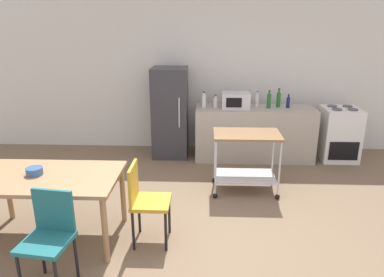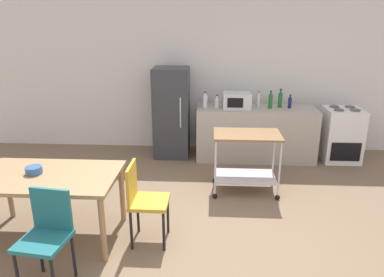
{
  "view_description": "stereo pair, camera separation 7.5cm",
  "coord_description": "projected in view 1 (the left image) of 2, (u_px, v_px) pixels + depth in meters",
  "views": [
    {
      "loc": [
        0.07,
        -3.37,
        2.3
      ],
      "look_at": [
        -0.11,
        1.2,
        0.8
      ],
      "focal_mm": 33.8,
      "sensor_mm": 36.0,
      "label": 1
    },
    {
      "loc": [
        0.15,
        -3.37,
        2.3
      ],
      "look_at": [
        -0.11,
        1.2,
        0.8
      ],
      "focal_mm": 33.8,
      "sensor_mm": 36.0,
      "label": 2
    }
  ],
  "objects": [
    {
      "name": "kitchen_cart",
      "position": [
        246.0,
        152.0,
        4.96
      ],
      "size": [
        0.91,
        0.57,
        0.85
      ],
      "color": "brown",
      "rests_on": "ground_plane"
    },
    {
      "name": "bottle_wine",
      "position": [
        269.0,
        101.0,
        6.01
      ],
      "size": [
        0.07,
        0.07,
        0.3
      ],
      "color": "#1E6628",
      "rests_on": "kitchen_counter"
    },
    {
      "name": "dining_table",
      "position": [
        48.0,
        183.0,
        3.81
      ],
      "size": [
        1.5,
        0.9,
        0.75
      ],
      "color": "#A37A51",
      "rests_on": "ground_plane"
    },
    {
      "name": "back_wall",
      "position": [
        203.0,
        70.0,
        6.51
      ],
      "size": [
        8.4,
        0.12,
        2.9
      ],
      "primitive_type": "cube",
      "color": "silver",
      "rests_on": "ground_plane"
    },
    {
      "name": "chair_teal",
      "position": [
        49.0,
        234.0,
        3.17
      ],
      "size": [
        0.45,
        0.45,
        0.89
      ],
      "rotation": [
        0.0,
        0.0,
        -0.13
      ],
      "color": "#1E666B",
      "rests_on": "ground_plane"
    },
    {
      "name": "bottle_soy_sauce",
      "position": [
        288.0,
        102.0,
        6.05
      ],
      "size": [
        0.06,
        0.06,
        0.23
      ],
      "color": "navy",
      "rests_on": "kitchen_counter"
    },
    {
      "name": "bottle_olive_oil",
      "position": [
        204.0,
        101.0,
        6.05
      ],
      "size": [
        0.08,
        0.08,
        0.27
      ],
      "color": "silver",
      "rests_on": "kitchen_counter"
    },
    {
      "name": "fruit_bowl",
      "position": [
        34.0,
        171.0,
        3.8
      ],
      "size": [
        0.17,
        0.17,
        0.08
      ],
      "primitive_type": "cylinder",
      "color": "#33598C",
      "rests_on": "dining_table"
    },
    {
      "name": "microwave",
      "position": [
        236.0,
        100.0,
        6.01
      ],
      "size": [
        0.46,
        0.35,
        0.26
      ],
      "color": "silver",
      "rests_on": "kitchen_counter"
    },
    {
      "name": "kitchen_counter",
      "position": [
        254.0,
        133.0,
        6.21
      ],
      "size": [
        2.0,
        0.64,
        0.9
      ],
      "primitive_type": "cube",
      "color": "#A89E8E",
      "rests_on": "ground_plane"
    },
    {
      "name": "stove_oven",
      "position": [
        339.0,
        134.0,
        6.18
      ],
      "size": [
        0.6,
        0.61,
        0.92
      ],
      "color": "white",
      "rests_on": "ground_plane"
    },
    {
      "name": "ground_plane",
      "position": [
        198.0,
        243.0,
        3.92
      ],
      "size": [
        12.0,
        12.0,
        0.0
      ],
      "primitive_type": "plane",
      "color": "brown"
    },
    {
      "name": "bottle_vinegar",
      "position": [
        216.0,
        102.0,
        6.08
      ],
      "size": [
        0.08,
        0.08,
        0.21
      ],
      "color": "silver",
      "rests_on": "kitchen_counter"
    },
    {
      "name": "bottle_hot_sauce",
      "position": [
        278.0,
        99.0,
        6.08
      ],
      "size": [
        0.07,
        0.07,
        0.32
      ],
      "color": "#1E6628",
      "rests_on": "kitchen_counter"
    },
    {
      "name": "chair_mustard",
      "position": [
        145.0,
        198.0,
        3.81
      ],
      "size": [
        0.4,
        0.4,
        0.89
      ],
      "rotation": [
        0.0,
        0.0,
        1.57
      ],
      "color": "gold",
      "rests_on": "ground_plane"
    },
    {
      "name": "refrigerator",
      "position": [
        170.0,
        113.0,
        6.26
      ],
      "size": [
        0.6,
        0.63,
        1.55
      ],
      "color": "#333338",
      "rests_on": "ground_plane"
    },
    {
      "name": "bottle_sparkling_water",
      "position": [
        257.0,
        100.0,
        6.1
      ],
      "size": [
        0.06,
        0.06,
        0.27
      ],
      "color": "silver",
      "rests_on": "kitchen_counter"
    }
  ]
}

